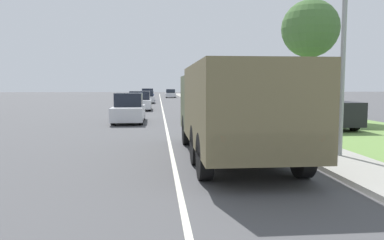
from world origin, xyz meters
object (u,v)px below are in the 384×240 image
Objects in this scene: car_second_ahead at (140,102)px; car_third_ahead at (147,98)px; car_farthest_ahead at (170,94)px; military_truck at (234,106)px; pickup_truck at (320,109)px; car_fourth_ahead at (148,95)px; car_nearest_ahead at (129,109)px.

car_third_ahead is (0.24, 13.16, -0.06)m from car_second_ahead.
car_third_ahead is at bearing 88.97° from car_second_ahead.
car_second_ahead is 0.95× the size of car_farthest_ahead.
pickup_truck is at bearing 52.30° from military_truck.
car_fourth_ahead is at bearing 105.06° from pickup_truck.
pickup_truck is (9.54, -27.44, 0.23)m from car_third_ahead.
car_fourth_ahead is (0.21, 32.68, 0.01)m from car_nearest_ahead.
car_farthest_ahead is at bearing 73.35° from car_fourth_ahead.
car_fourth_ahead is (-0.15, 8.60, 0.09)m from car_third_ahead.
military_truck is at bearing -90.11° from car_farthest_ahead.
car_fourth_ahead is 37.32m from pickup_truck.
military_truck is at bearing -127.70° from pickup_truck.
military_truck is 35.49m from car_third_ahead.
car_farthest_ahead is (3.57, 21.05, 0.01)m from car_third_ahead.
pickup_truck reaches higher than car_second_ahead.
car_nearest_ahead is at bearing 161.26° from pickup_truck.
car_nearest_ahead reaches higher than car_second_ahead.
military_truck is 1.86× the size of car_fourth_ahead.
car_fourth_ahead is (0.09, 21.76, 0.03)m from car_second_ahead.
car_second_ahead reaches higher than car_third_ahead.
car_nearest_ahead is at bearing -90.62° from car_second_ahead.
car_second_ahead is 0.84× the size of pickup_truck.
car_fourth_ahead is at bearing 90.99° from car_third_ahead.
car_farthest_ahead is (0.11, 56.35, -0.84)m from military_truck.
car_fourth_ahead is at bearing 89.64° from car_nearest_ahead.
car_nearest_ahead is at bearing -90.85° from car_third_ahead.
car_third_ahead is 0.83× the size of pickup_truck.
car_nearest_ahead is 1.10× the size of car_fourth_ahead.
car_second_ahead is 34.42m from car_farthest_ahead.
military_truck is at bearing -80.51° from car_second_ahead.
car_second_ahead is (0.12, 10.92, -0.02)m from car_nearest_ahead.
car_farthest_ahead is at bearing 89.89° from military_truck.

